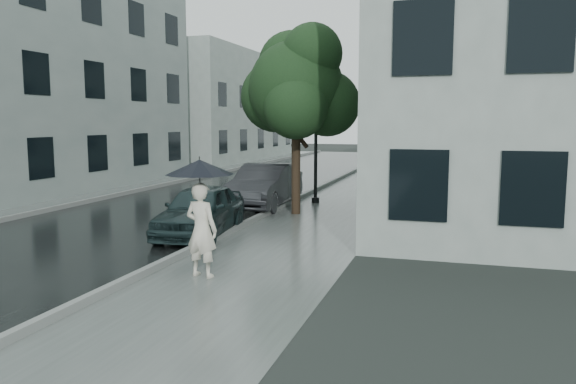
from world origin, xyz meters
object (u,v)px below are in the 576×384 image
(car_near, at_px, (201,210))
(street_tree, at_px, (297,87))
(lamp_post, at_px, (312,123))
(car_far, at_px, (265,186))
(pedestrian, at_px, (201,230))

(car_near, bearing_deg, street_tree, 65.19)
(street_tree, distance_m, lamp_post, 2.62)
(car_far, bearing_deg, car_near, -91.05)
(car_far, bearing_deg, lamp_post, 47.68)
(car_near, bearing_deg, car_far, 84.22)
(pedestrian, distance_m, street_tree, 8.20)
(pedestrian, distance_m, lamp_post, 10.18)
(car_far, bearing_deg, street_tree, -34.32)
(street_tree, bearing_deg, car_far, 146.74)
(street_tree, height_order, lamp_post, street_tree)
(car_near, distance_m, car_far, 5.01)
(pedestrian, height_order, car_far, pedestrian)
(lamp_post, bearing_deg, street_tree, -95.12)
(street_tree, relative_size, lamp_post, 1.17)
(pedestrian, bearing_deg, street_tree, -77.78)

